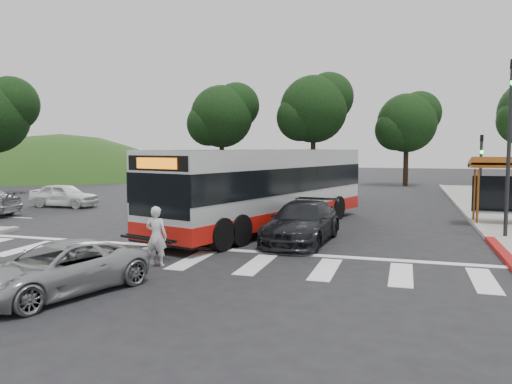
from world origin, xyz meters
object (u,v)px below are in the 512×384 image
at_px(pedestrian, 156,236).
at_px(dark_sedan, 302,222).
at_px(silver_suv_south, 57,269).
at_px(transit_bus, 268,189).

relative_size(pedestrian, dark_sedan, 0.35).
xyz_separation_m(pedestrian, silver_suv_south, (-0.84, -3.14, -0.26)).
distance_m(transit_bus, dark_sedan, 3.50).
height_order(dark_sedan, silver_suv_south, dark_sedan).
bearing_deg(pedestrian, transit_bus, -101.23).
xyz_separation_m(transit_bus, silver_suv_south, (-2.06, -10.54, -1.05)).
bearing_deg(dark_sedan, silver_suv_south, -114.08).
bearing_deg(pedestrian, dark_sedan, -126.52).
relative_size(transit_bus, silver_suv_south, 2.98).
bearing_deg(pedestrian, silver_suv_south, 73.05).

